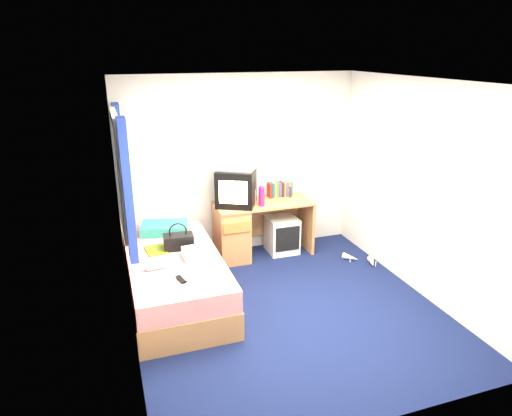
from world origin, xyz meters
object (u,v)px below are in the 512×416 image
object	(u,v)px
towel	(199,253)
remote_control	(181,279)
storage_cube	(282,235)
colour_swatch_fan	(180,278)
magazine	(156,250)
pink_water_bottle	(262,197)
handbag	(178,241)
aerosol_can	(254,196)
white_heels	(361,260)
pillow	(165,228)
picture_frame	(290,191)
desk	(244,228)
vcr	(236,166)
crt_tv	(236,187)
bed	(175,278)
water_bottle	(156,266)

from	to	relation	value
towel	remote_control	world-z (taller)	towel
storage_cube	colour_swatch_fan	size ratio (longest dim) A/B	2.26
towel	magazine	size ratio (longest dim) A/B	1.13
pink_water_bottle	remote_control	distance (m)	1.85
handbag	remote_control	xyz separation A→B (m)	(-0.11, -0.76, -0.08)
aerosol_can	magazine	world-z (taller)	aerosol_can
towel	white_heels	xyz separation A→B (m)	(2.22, 0.27, -0.55)
white_heels	towel	bearing A→B (deg)	-172.96
pillow	remote_control	xyz separation A→B (m)	(-0.03, -1.28, -0.05)
pillow	picture_frame	distance (m)	1.80
desk	picture_frame	distance (m)	0.82
vcr	colour_swatch_fan	xyz separation A→B (m)	(-0.99, -1.39, -0.72)
storage_cube	picture_frame	world-z (taller)	picture_frame
handbag	magazine	xyz separation A→B (m)	(-0.26, 0.02, -0.08)
aerosol_can	towel	distance (m)	1.39
storage_cube	crt_tv	bearing A→B (deg)	178.64
vcr	magazine	bearing A→B (deg)	-120.64
bed	aerosol_can	bearing A→B (deg)	34.72
vcr	white_heels	xyz separation A→B (m)	(1.51, -0.70, -1.23)
handbag	bed	bearing A→B (deg)	-112.95
water_bottle	white_heels	world-z (taller)	water_bottle
handbag	white_heels	size ratio (longest dim) A/B	0.77
pillow	colour_swatch_fan	distance (m)	1.24
bed	aerosol_can	world-z (taller)	aerosol_can
storage_cube	magazine	distance (m)	1.91
aerosol_can	towel	size ratio (longest dim) A/B	0.59
storage_cube	picture_frame	bearing A→B (deg)	41.61
desk	magazine	bearing A→B (deg)	-152.45
water_bottle	desk	bearing A→B (deg)	40.75
picture_frame	white_heels	distance (m)	1.33
vcr	pillow	bearing A→B (deg)	-141.30
pillow	vcr	bearing A→B (deg)	8.96
magazine	colour_swatch_fan	xyz separation A→B (m)	(0.15, -0.74, -0.00)
aerosol_can	handbag	distance (m)	1.32
bed	water_bottle	size ratio (longest dim) A/B	10.00
magazine	vcr	bearing A→B (deg)	29.62
crt_tv	colour_swatch_fan	distance (m)	1.76
crt_tv	colour_swatch_fan	bearing A→B (deg)	-98.95
remote_control	white_heels	xyz separation A→B (m)	(2.50, 0.73, -0.51)
colour_swatch_fan	crt_tv	bearing A→B (deg)	54.47
desk	colour_swatch_fan	size ratio (longest dim) A/B	5.91
storage_cube	pillow	bearing A→B (deg)	-175.02
pink_water_bottle	bed	bearing A→B (deg)	-151.20
colour_swatch_fan	pillow	bearing A→B (deg)	88.87
pillow	remote_control	bearing A→B (deg)	-91.14
aerosol_can	remote_control	world-z (taller)	aerosol_can
picture_frame	handbag	distance (m)	1.86
crt_tv	handbag	xyz separation A→B (m)	(-0.88, -0.66, -0.36)
bed	pillow	bearing A→B (deg)	89.83
bed	vcr	world-z (taller)	vcr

